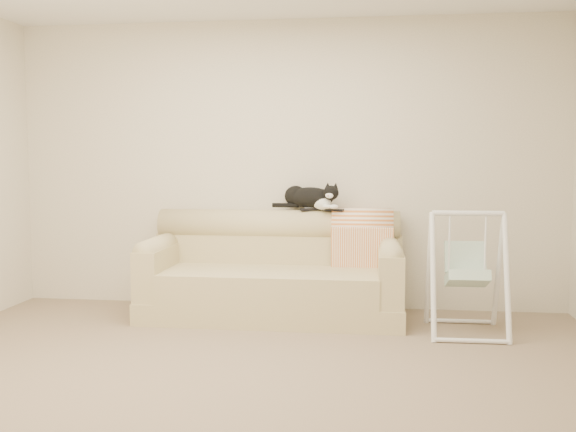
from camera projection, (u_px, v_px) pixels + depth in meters
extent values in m
plane|color=#77634C|center=(245.00, 378.00, 3.97)|extent=(5.00, 5.00, 0.00)
cube|color=beige|center=(286.00, 165.00, 5.83)|extent=(5.00, 0.04, 2.60)
cube|color=beige|center=(110.00, 175.00, 1.88)|extent=(5.00, 0.04, 2.60)
cube|color=tan|center=(273.00, 307.00, 5.48)|extent=(2.20, 0.90, 0.18)
cube|color=tan|center=(271.00, 285.00, 5.35)|extent=(1.80, 0.68, 0.24)
cube|color=tan|center=(278.00, 262.00, 5.79)|extent=(2.20, 0.22, 0.50)
cylinder|color=tan|center=(278.00, 226.00, 5.76)|extent=(2.16, 0.28, 0.28)
cube|color=tan|center=(160.00, 270.00, 5.58)|extent=(0.20, 0.88, 0.42)
cylinder|color=tan|center=(160.00, 246.00, 5.56)|extent=(0.18, 0.84, 0.18)
cube|color=tan|center=(390.00, 275.00, 5.33)|extent=(0.20, 0.88, 0.42)
cylinder|color=tan|center=(390.00, 250.00, 5.31)|extent=(0.18, 0.84, 0.18)
cube|color=black|center=(310.00, 209.00, 5.69)|extent=(0.18, 0.12, 0.02)
cube|color=gray|center=(310.00, 208.00, 5.69)|extent=(0.11, 0.07, 0.01)
cube|color=black|center=(334.00, 210.00, 5.62)|extent=(0.18, 0.10, 0.02)
ellipsoid|color=black|center=(311.00, 198.00, 5.71)|extent=(0.48, 0.33, 0.18)
ellipsoid|color=black|center=(296.00, 196.00, 5.79)|extent=(0.25, 0.24, 0.18)
ellipsoid|color=white|center=(322.00, 202.00, 5.64)|extent=(0.20, 0.16, 0.13)
ellipsoid|color=black|center=(331.00, 193.00, 5.58)|extent=(0.17, 0.18, 0.13)
ellipsoid|color=white|center=(329.00, 195.00, 5.53)|extent=(0.09, 0.08, 0.05)
sphere|color=#BF7272|center=(328.00, 196.00, 5.51)|extent=(0.02, 0.02, 0.02)
cone|color=black|center=(328.00, 185.00, 5.60)|extent=(0.06, 0.06, 0.06)
cone|color=black|center=(336.00, 186.00, 5.57)|extent=(0.08, 0.08, 0.06)
sphere|color=#AD8335|center=(326.00, 192.00, 5.55)|extent=(0.02, 0.02, 0.02)
sphere|color=#AD8335|center=(332.00, 192.00, 5.53)|extent=(0.02, 0.02, 0.02)
ellipsoid|color=white|center=(327.00, 206.00, 5.57)|extent=(0.11, 0.12, 0.04)
ellipsoid|color=white|center=(334.00, 207.00, 5.55)|extent=(0.11, 0.12, 0.04)
cylinder|color=black|center=(285.00, 205.00, 5.75)|extent=(0.24, 0.05, 0.04)
cylinder|color=orange|center=(363.00, 227.00, 5.66)|extent=(0.53, 0.33, 0.33)
cube|color=orange|center=(362.00, 252.00, 5.51)|extent=(0.53, 0.09, 0.42)
cylinder|color=white|center=(433.00, 276.00, 4.84)|extent=(0.05, 0.33, 0.95)
cylinder|color=white|center=(429.00, 270.00, 5.13)|extent=(0.05, 0.33, 0.95)
cylinder|color=white|center=(507.00, 278.00, 4.78)|extent=(0.05, 0.33, 0.95)
cylinder|color=white|center=(499.00, 271.00, 5.07)|extent=(0.05, 0.33, 0.95)
cylinder|color=white|center=(468.00, 213.00, 4.91)|extent=(0.54, 0.05, 0.04)
cylinder|color=white|center=(472.00, 341.00, 4.70)|extent=(0.54, 0.04, 0.03)
cylinder|color=white|center=(459.00, 321.00, 5.28)|extent=(0.54, 0.04, 0.03)
cube|color=white|center=(467.00, 278.00, 4.93)|extent=(0.32, 0.29, 0.18)
cube|color=white|center=(465.00, 257.00, 5.04)|extent=(0.31, 0.15, 0.25)
cylinder|color=white|center=(449.00, 242.00, 4.95)|extent=(0.02, 0.02, 0.45)
cylinder|color=white|center=(485.00, 243.00, 4.92)|extent=(0.02, 0.02, 0.45)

